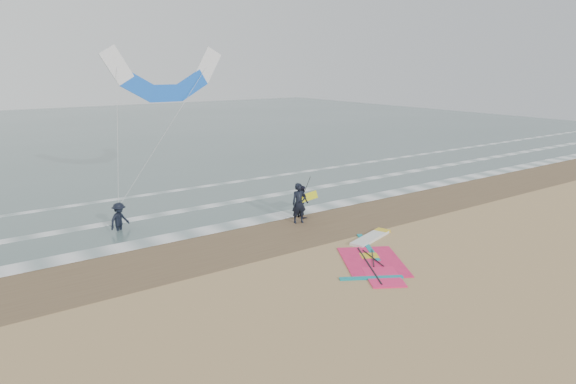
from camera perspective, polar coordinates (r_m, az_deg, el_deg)
ground at (r=20.87m, az=12.10°, el=-7.91°), size 120.00×120.00×0.00m
sea_water at (r=63.08m, az=-21.95°, el=6.00°), size 120.00×80.00×0.02m
wet_sand_band at (r=25.03m, az=1.98°, el=-3.87°), size 120.00×5.00×0.01m
foam_waterline at (r=28.53m, az=-3.44°, el=-1.58°), size 120.00×9.15×0.02m
windsurf_rig at (r=21.64m, az=9.47°, el=-6.87°), size 5.60×5.30×0.13m
person_standing at (r=25.35m, az=1.24°, el=-1.25°), size 0.85×0.68×2.02m
person_walking at (r=26.35m, az=1.54°, el=-1.05°), size 0.69×0.85×1.68m
person_wading at (r=25.44m, az=-18.27°, el=-2.26°), size 1.29×1.09×1.73m
held_pole at (r=25.41m, az=1.78°, el=-0.12°), size 0.17×0.86×1.82m
carried_kiteboard at (r=26.45m, az=2.37°, el=-0.50°), size 1.30×0.51×0.39m
surf_kite at (r=29.29m, az=-13.49°, el=12.07°), size 7.60×3.68×7.52m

